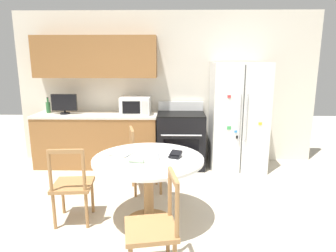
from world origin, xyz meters
TOP-DOWN VIEW (x-y plane):
  - ground_plane at (0.00, 0.00)m, footprint 14.00×14.00m
  - back_wall at (-0.31, 2.59)m, footprint 5.20×0.44m
  - kitchen_counter at (-1.18, 2.29)m, footprint 2.06×0.64m
  - refrigerator at (1.19, 2.22)m, footprint 0.88×0.76m
  - oven_range at (0.25, 2.26)m, footprint 0.78×0.68m
  - microwave at (-0.51, 2.29)m, footprint 0.49×0.40m
  - countertop_tv at (-1.70, 2.27)m, footprint 0.42×0.16m
  - counter_bottle at (-2.02, 2.37)m, footprint 0.07×0.07m
  - dining_table at (-0.14, 0.41)m, footprint 1.20×1.20m
  - dining_chair_far at (-0.27, 1.25)m, footprint 0.50×0.50m
  - dining_chair_left at (-0.99, 0.41)m, footprint 0.45×0.45m
  - dining_chair_near at (-0.02, -0.43)m, footprint 0.49×0.49m
  - candle_glass at (-0.06, 0.36)m, footprint 0.10×0.10m
  - folded_napkin at (-0.25, 0.25)m, footprint 0.17×0.09m
  - wallet at (0.15, 0.43)m, footprint 0.16×0.16m
  - mail_stack at (-0.43, 0.57)m, footprint 0.34×0.37m

SIDE VIEW (x-z plane):
  - ground_plane at x=0.00m, z-range 0.00..0.00m
  - dining_chair_far at x=-0.27m, z-range -0.02..0.89m
  - dining_chair_left at x=-0.99m, z-range -0.02..0.89m
  - dining_chair_near at x=-0.02m, z-range -0.02..0.89m
  - kitchen_counter at x=-1.18m, z-range 0.00..0.90m
  - oven_range at x=0.25m, z-range -0.07..1.01m
  - dining_table at x=-0.14m, z-range 0.23..1.00m
  - mail_stack at x=-0.43m, z-range 0.76..0.79m
  - folded_napkin at x=-0.25m, z-range 0.76..0.82m
  - wallet at x=0.15m, z-range 0.75..0.82m
  - candle_glass at x=-0.06m, z-range 0.76..0.84m
  - refrigerator at x=1.19m, z-range 0.00..1.76m
  - counter_bottle at x=-2.02m, z-range 0.87..1.14m
  - microwave at x=-0.51m, z-range 0.90..1.19m
  - countertop_tv at x=-1.70m, z-range 0.91..1.25m
  - back_wall at x=-0.31m, z-range 0.14..2.74m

